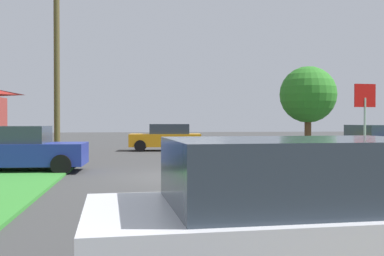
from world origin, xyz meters
The scene contains 9 objects.
ground_plane centered at (0.00, 0.00, 0.00)m, with size 120.00×120.00×0.00m, color #3B3B3B.
lane_stripe_center centered at (0.00, -8.00, 0.01)m, with size 0.20×14.00×0.01m, color yellow.
stop_sign centered at (5.33, -1.55, 2.03)m, with size 0.70×0.09×2.91m.
parked_car_near_building centered at (-5.45, 2.05, 0.81)m, with size 4.19×2.25×1.62m.
car_behind_on_main_road centered at (-0.02, -10.38, 0.81)m, with size 4.41×2.19×1.62m.
car_on_crossroad centered at (9.12, 4.81, 0.80)m, with size 2.12×4.26×1.62m.
car_approaching_junction centered at (0.48, 13.00, 0.81)m, with size 4.43×2.33×1.62m.
utility_pole_mid centered at (-5.04, 7.02, 4.69)m, with size 1.80×0.38×9.08m.
oak_tree_left centered at (9.03, 11.90, 3.40)m, with size 3.43×3.43×5.13m.
Camera 1 is at (-1.73, -14.39, 1.78)m, focal length 42.33 mm.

